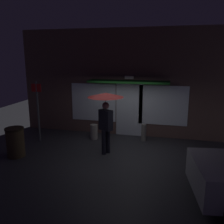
# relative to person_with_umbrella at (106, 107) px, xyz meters

# --- Properties ---
(ground_plane) EXTENTS (18.00, 18.00, 0.00)m
(ground_plane) POSITION_rel_person_with_umbrella_xyz_m (0.43, -0.04, -1.65)
(ground_plane) COLOR #2D2D33
(building_facade) EXTENTS (9.44, 1.00, 4.38)m
(building_facade) POSITION_rel_person_with_umbrella_xyz_m (0.43, 2.30, 0.52)
(building_facade) COLOR brown
(building_facade) RESTS_ON ground
(person_with_umbrella) EXTENTS (1.19, 1.19, 2.12)m
(person_with_umbrella) POSITION_rel_person_with_umbrella_xyz_m (0.00, 0.00, 0.00)
(person_with_umbrella) COLOR black
(person_with_umbrella) RESTS_ON ground
(street_sign_post) EXTENTS (0.40, 0.07, 2.36)m
(street_sign_post) POSITION_rel_person_with_umbrella_xyz_m (-2.88, 0.63, -0.30)
(street_sign_post) COLOR #595B60
(street_sign_post) RESTS_ON ground
(sidewalk_bollard) EXTENTS (0.20, 0.20, 0.68)m
(sidewalk_bollard) POSITION_rel_person_with_umbrella_xyz_m (1.12, 1.59, -1.31)
(sidewalk_bollard) COLOR slate
(sidewalk_bollard) RESTS_ON ground
(sidewalk_bollard_2) EXTENTS (0.29, 0.29, 0.61)m
(sidewalk_bollard_2) POSITION_rel_person_with_umbrella_xyz_m (-0.85, 1.33, -1.34)
(sidewalk_bollard_2) COLOR #9E998E
(sidewalk_bollard_2) RESTS_ON ground
(trash_bin) EXTENTS (0.61, 0.61, 0.99)m
(trash_bin) POSITION_rel_person_with_umbrella_xyz_m (-2.86, -0.94, -1.15)
(trash_bin) COLOR #473823
(trash_bin) RESTS_ON ground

